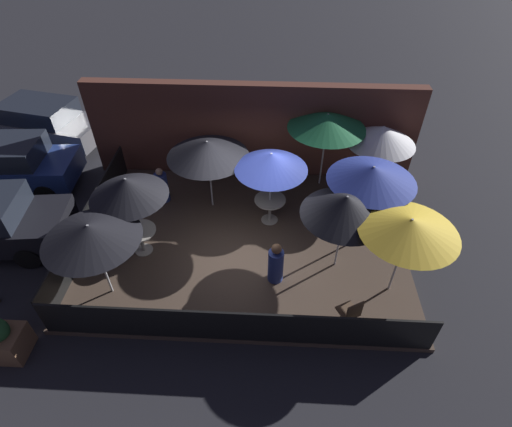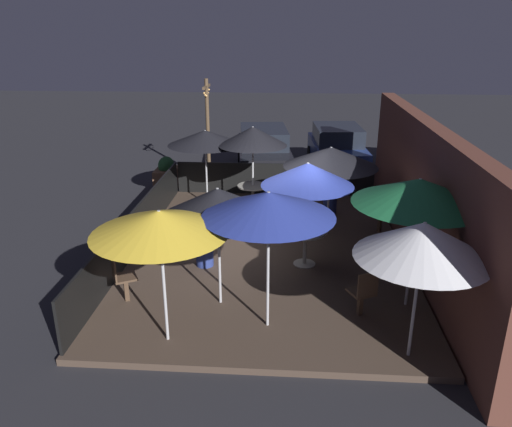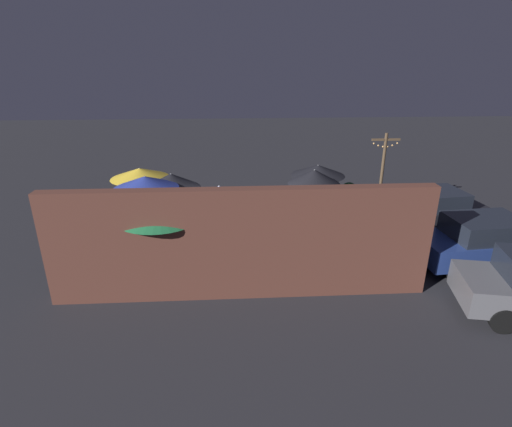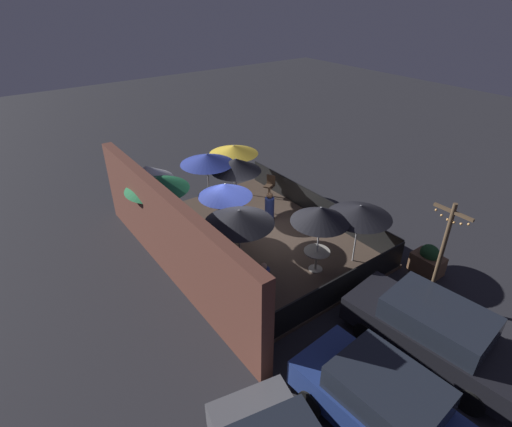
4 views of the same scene
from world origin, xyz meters
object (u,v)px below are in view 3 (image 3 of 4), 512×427
object	(u,v)px
dining_table_1	(221,234)
patio_chair_0	(178,202)
dining_table_0	(312,217)
light_post	(382,170)
patio_umbrella_6	(140,173)
parked_car_1	(482,242)
patio_umbrella_1	(219,193)
planter_box	(348,196)
patio_umbrella_2	(145,182)
patio_chair_2	(153,252)
patio_umbrella_3	(318,170)
patio_umbrella_5	(275,200)
patio_umbrella_8	(171,181)
patron_1	(217,213)
patio_chair_1	(289,263)
patron_0	(323,244)
parked_car_0	(426,211)
patio_umbrella_7	(105,216)
patio_umbrella_0	(314,177)
patio_umbrella_4	(159,210)

from	to	relation	value
dining_table_1	patio_chair_0	size ratio (longest dim) A/B	0.91
dining_table_0	light_post	distance (m)	3.71
patio_umbrella_6	dining_table_0	world-z (taller)	patio_umbrella_6
patio_umbrella_6	parked_car_1	distance (m)	11.54
patio_umbrella_1	planter_box	size ratio (longest dim) A/B	2.12
patio_umbrella_6	patio_umbrella_2	bearing A→B (deg)	108.24
patio_umbrella_6	dining_table_1	xyz separation A→B (m)	(-2.91, 2.28, -1.45)
patio_umbrella_2	dining_table_1	size ratio (longest dim) A/B	2.80
patio_chair_0	planter_box	size ratio (longest dim) A/B	0.89
patio_chair_2	light_post	world-z (taller)	light_post
patio_umbrella_3	patio_umbrella_5	world-z (taller)	patio_umbrella_5
light_post	dining_table_1	bearing A→B (deg)	25.86
patio_umbrella_8	dining_table_0	size ratio (longest dim) A/B	2.62
patron_1	planter_box	size ratio (longest dim) A/B	1.11
patio_chair_1	patron_0	distance (m)	1.70
patio_umbrella_5	dining_table_0	bearing A→B (deg)	-128.72
patio_umbrella_1	parked_car_0	bearing A→B (deg)	-170.09
patio_umbrella_7	patio_chair_1	distance (m)	5.25
patio_umbrella_2	patio_umbrella_5	distance (m)	4.29
light_post	patio_umbrella_0	bearing A→B (deg)	29.13
patio_umbrella_8	planter_box	size ratio (longest dim) A/B	2.09
patio_umbrella_3	dining_table_1	world-z (taller)	patio_umbrella_3
patio_umbrella_5	patio_umbrella_1	bearing A→B (deg)	-18.84
patio_umbrella_8	parked_car_0	xyz separation A→B (m)	(-9.15, 0.28, -1.23)
patio_umbrella_2	patio_umbrella_8	xyz separation A→B (m)	(-0.69, -0.90, -0.24)
patron_1	parked_car_1	xyz separation A→B (m)	(-8.17, 3.42, 0.20)
patio_umbrella_5	parked_car_0	bearing A→B (deg)	-161.86
dining_table_0	dining_table_1	size ratio (longest dim) A/B	0.99
patio_umbrella_2	patio_chair_2	bearing A→B (deg)	103.39
patio_umbrella_4	dining_table_1	size ratio (longest dim) A/B	2.81
patio_umbrella_0	patron_1	size ratio (longest dim) A/B	1.99
patron_0	patron_1	world-z (taller)	patron_1
dining_table_0	patio_chair_2	world-z (taller)	patio_chair_2
patio_umbrella_5	patio_chair_2	bearing A→B (deg)	5.85
planter_box	patron_0	bearing A→B (deg)	66.15
patio_chair_1	parked_car_1	xyz separation A→B (m)	(-6.00, -0.63, 0.21)
patio_umbrella_1	patron_1	size ratio (longest dim) A/B	1.91
patio_chair_0	patio_umbrella_6	bearing A→B (deg)	-73.54
patio_umbrella_3	planter_box	distance (m)	2.85
patron_1	parked_car_1	distance (m)	8.86
patio_umbrella_5	patio_umbrella_0	bearing A→B (deg)	-128.72
patron_0	patio_umbrella_2	bearing A→B (deg)	10.35
patio_umbrella_6	patron_1	distance (m)	3.12
dining_table_1	patio_chair_0	bearing A→B (deg)	-62.22
patio_umbrella_0	patio_chair_0	world-z (taller)	patio_umbrella_0
patio_umbrella_1	patio_chair_2	size ratio (longest dim) A/B	2.47
light_post	parked_car_0	xyz separation A→B (m)	(-1.13, 1.76, -1.06)
patio_umbrella_4	patio_umbrella_6	world-z (taller)	patio_umbrella_4
patio_umbrella_2	patio_umbrella_7	size ratio (longest dim) A/B	1.08
patron_0	planter_box	xyz separation A→B (m)	(-2.23, -5.03, -0.16)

